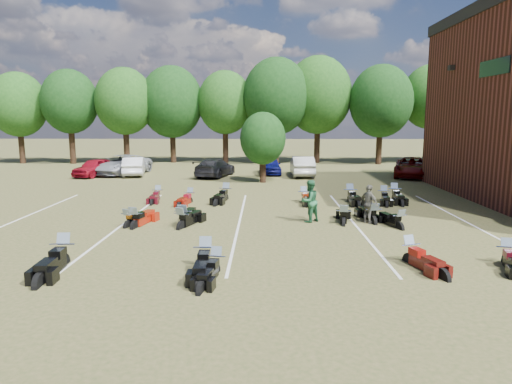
{
  "coord_description": "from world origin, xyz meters",
  "views": [
    {
      "loc": [
        -1.93,
        -16.47,
        4.58
      ],
      "look_at": [
        -2.28,
        4.0,
        1.2
      ],
      "focal_mm": 32.0,
      "sensor_mm": 36.0,
      "label": 1
    }
  ],
  "objects_px": {
    "motorcycle_3": "(206,268)",
    "motorcycle_7": "(135,228)",
    "car_0": "(95,167)",
    "motorcycle_14": "(158,200)",
    "person_grey": "(369,204)",
    "person_green": "(310,201)",
    "car_4": "(270,165)"
  },
  "relations": [
    {
      "from": "motorcycle_3",
      "to": "motorcycle_7",
      "type": "height_order",
      "value": "motorcycle_3"
    },
    {
      "from": "car_0",
      "to": "motorcycle_14",
      "type": "height_order",
      "value": "car_0"
    },
    {
      "from": "car_0",
      "to": "person_grey",
      "type": "height_order",
      "value": "person_grey"
    },
    {
      "from": "person_grey",
      "to": "person_green",
      "type": "bearing_deg",
      "value": 50.43
    },
    {
      "from": "motorcycle_7",
      "to": "motorcycle_14",
      "type": "height_order",
      "value": "motorcycle_7"
    },
    {
      "from": "car_0",
      "to": "motorcycle_3",
      "type": "bearing_deg",
      "value": -45.04
    },
    {
      "from": "car_0",
      "to": "motorcycle_14",
      "type": "bearing_deg",
      "value": -37.13
    },
    {
      "from": "car_0",
      "to": "motorcycle_3",
      "type": "distance_m",
      "value": 24.46
    },
    {
      "from": "car_4",
      "to": "motorcycle_7",
      "type": "bearing_deg",
      "value": -110.59
    },
    {
      "from": "person_grey",
      "to": "motorcycle_14",
      "type": "distance_m",
      "value": 11.86
    },
    {
      "from": "car_4",
      "to": "motorcycle_14",
      "type": "distance_m",
      "value": 13.41
    },
    {
      "from": "person_grey",
      "to": "motorcycle_7",
      "type": "bearing_deg",
      "value": 61.32
    },
    {
      "from": "car_0",
      "to": "person_green",
      "type": "bearing_deg",
      "value": -28.17
    },
    {
      "from": "motorcycle_3",
      "to": "motorcycle_14",
      "type": "distance_m",
      "value": 12.26
    },
    {
      "from": "motorcycle_14",
      "to": "car_4",
      "type": "bearing_deg",
      "value": 60.87
    },
    {
      "from": "car_0",
      "to": "motorcycle_3",
      "type": "height_order",
      "value": "car_0"
    },
    {
      "from": "motorcycle_3",
      "to": "car_4",
      "type": "bearing_deg",
      "value": 83.45
    },
    {
      "from": "person_green",
      "to": "motorcycle_14",
      "type": "bearing_deg",
      "value": -72.23
    },
    {
      "from": "car_4",
      "to": "motorcycle_14",
      "type": "bearing_deg",
      "value": -121.45
    },
    {
      "from": "car_0",
      "to": "motorcycle_7",
      "type": "xyz_separation_m",
      "value": [
        7.79,
        -16.67,
        -0.7
      ]
    },
    {
      "from": "car_0",
      "to": "motorcycle_7",
      "type": "bearing_deg",
      "value": -47.7
    },
    {
      "from": "car_0",
      "to": "motorcycle_7",
      "type": "height_order",
      "value": "car_0"
    },
    {
      "from": "person_green",
      "to": "person_grey",
      "type": "bearing_deg",
      "value": 136.74
    },
    {
      "from": "person_green",
      "to": "motorcycle_14",
      "type": "height_order",
      "value": "person_green"
    },
    {
      "from": "motorcycle_3",
      "to": "motorcycle_7",
      "type": "relative_size",
      "value": 1.04
    },
    {
      "from": "person_grey",
      "to": "motorcycle_7",
      "type": "distance_m",
      "value": 10.01
    },
    {
      "from": "person_grey",
      "to": "motorcycle_3",
      "type": "height_order",
      "value": "person_grey"
    },
    {
      "from": "person_green",
      "to": "motorcycle_14",
      "type": "relative_size",
      "value": 0.92
    },
    {
      "from": "car_4",
      "to": "motorcycle_14",
      "type": "relative_size",
      "value": 2.02
    },
    {
      "from": "car_0",
      "to": "car_4",
      "type": "height_order",
      "value": "car_4"
    },
    {
      "from": "car_4",
      "to": "person_green",
      "type": "distance_m",
      "value": 17.12
    },
    {
      "from": "person_green",
      "to": "person_grey",
      "type": "distance_m",
      "value": 2.56
    }
  ]
}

